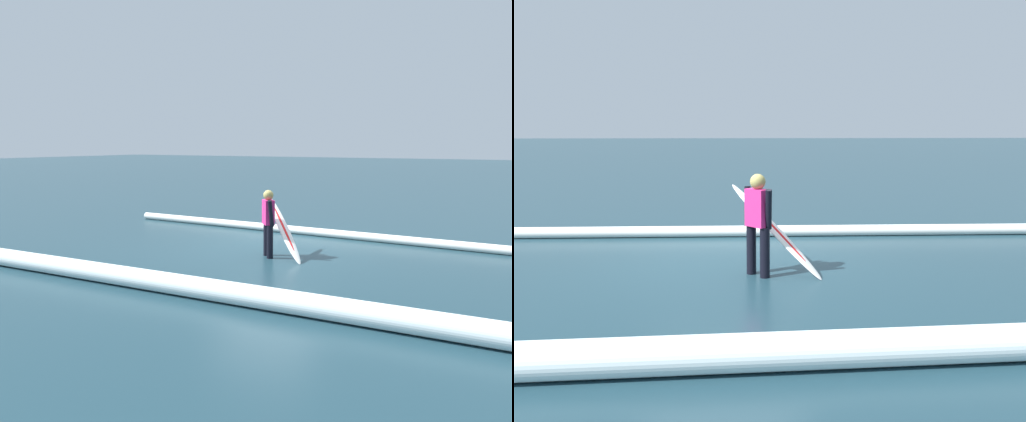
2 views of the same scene
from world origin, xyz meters
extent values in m
plane|color=#1C3843|center=(0.00, 0.00, 0.00)|extent=(144.25, 144.25, 0.00)
cylinder|color=black|center=(-0.43, 0.82, 0.36)|extent=(0.14, 0.14, 0.72)
cylinder|color=black|center=(-0.62, 1.03, 0.36)|extent=(0.14, 0.14, 0.72)
cube|color=#D82672|center=(-0.53, 0.92, 0.98)|extent=(0.38, 0.39, 0.53)
sphere|color=#9F914E|center=(-0.53, 0.92, 1.35)|extent=(0.22, 0.22, 0.22)
cylinder|color=black|center=(-0.38, 0.76, 0.98)|extent=(0.09, 0.21, 0.58)
cylinder|color=black|center=(-0.67, 1.08, 0.98)|extent=(0.09, 0.21, 0.58)
ellipsoid|color=white|center=(-0.78, 0.69, 0.62)|extent=(1.43, 1.23, 1.27)
ellipsoid|color=red|center=(-0.78, 0.69, 0.62)|extent=(1.08, 0.90, 1.03)
cylinder|color=white|center=(-2.54, -1.81, 0.11)|extent=(15.97, 0.24, 0.21)
cylinder|color=white|center=(-1.17, 3.93, 0.17)|extent=(19.81, 1.40, 0.34)
camera|label=1|loc=(-5.23, 9.88, 2.44)|focal=33.31mm
camera|label=2|loc=(-0.39, 8.48, 2.16)|focal=38.22mm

